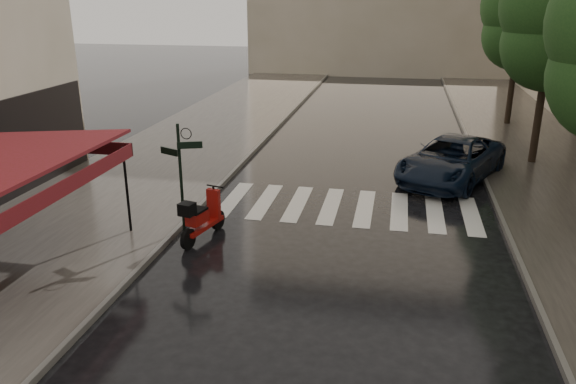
% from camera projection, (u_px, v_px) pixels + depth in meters
% --- Properties ---
extents(ground, '(120.00, 120.00, 0.00)m').
position_uv_depth(ground, '(187.00, 293.00, 12.35)').
color(ground, black).
rests_on(ground, ground).
extents(sidewalk_near, '(6.00, 60.00, 0.12)m').
position_uv_depth(sidewalk_near, '(188.00, 145.00, 24.26)').
color(sidewalk_near, '#38332D').
rests_on(sidewalk_near, ground).
extents(sidewalk_far, '(5.50, 60.00, 0.12)m').
position_uv_depth(sidewalk_far, '(552.00, 164.00, 21.55)').
color(sidewalk_far, '#38332D').
rests_on(sidewalk_far, ground).
extents(curb_near, '(0.12, 60.00, 0.16)m').
position_uv_depth(curb_near, '(257.00, 148.00, 23.69)').
color(curb_near, '#595651').
rests_on(curb_near, ground).
extents(curb_far, '(0.12, 60.00, 0.16)m').
position_uv_depth(curb_far, '(476.00, 160.00, 22.06)').
color(curb_far, '#595651').
rests_on(curb_far, ground).
extents(crosswalk, '(7.85, 3.20, 0.01)m').
position_uv_depth(crosswalk, '(348.00, 207.00, 17.35)').
color(crosswalk, silver).
rests_on(crosswalk, ground).
extents(signpost, '(1.17, 0.29, 3.10)m').
position_uv_depth(signpost, '(181.00, 171.00, 14.74)').
color(signpost, black).
rests_on(signpost, ground).
extents(tree_mid, '(3.80, 3.80, 8.34)m').
position_uv_depth(tree_mid, '(554.00, 13.00, 19.84)').
color(tree_mid, black).
rests_on(tree_mid, sidewalk_far).
extents(tree_far, '(3.80, 3.80, 8.16)m').
position_uv_depth(tree_far, '(522.00, 11.00, 26.32)').
color(tree_far, black).
rests_on(tree_far, sidewalk_far).
extents(scooter, '(0.80, 1.96, 1.31)m').
position_uv_depth(scooter, '(202.00, 219.00, 14.86)').
color(scooter, black).
rests_on(scooter, ground).
extents(parked_car, '(4.49, 5.92, 1.49)m').
position_uv_depth(parked_car, '(451.00, 160.00, 19.66)').
color(parked_car, black).
rests_on(parked_car, ground).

